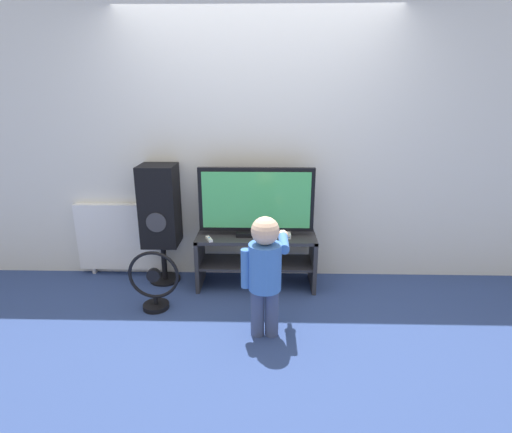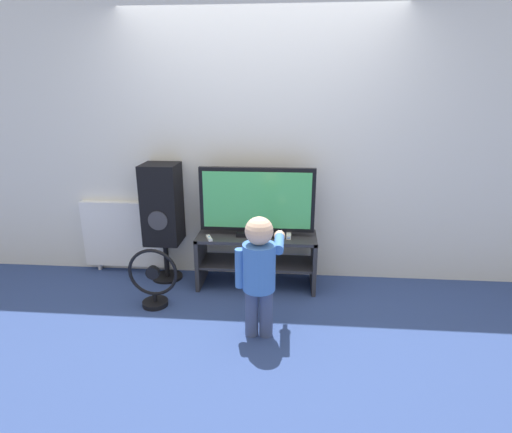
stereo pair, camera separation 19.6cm
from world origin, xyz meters
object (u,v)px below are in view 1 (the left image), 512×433
(game_console, at_px, (288,234))
(floor_fan, at_px, (154,283))
(child, at_px, (265,267))
(speaker_tower, at_px, (160,208))
(television, at_px, (256,202))
(remote_primary, at_px, (209,239))
(radiator, at_px, (119,237))

(game_console, xyz_separation_m, floor_fan, (-1.15, -0.44, -0.29))
(child, bearing_deg, speaker_tower, 137.99)
(television, bearing_deg, game_console, -7.44)
(game_console, distance_m, floor_fan, 1.27)
(game_console, bearing_deg, remote_primary, -170.31)
(speaker_tower, bearing_deg, remote_primary, -24.03)
(remote_primary, height_order, floor_fan, remote_primary)
(speaker_tower, height_order, radiator, speaker_tower)
(television, bearing_deg, child, -84.10)
(remote_primary, relative_size, speaker_tower, 0.12)
(television, xyz_separation_m, remote_primary, (-0.42, -0.16, -0.30))
(speaker_tower, height_order, floor_fan, speaker_tower)
(floor_fan, bearing_deg, child, -20.73)
(game_console, distance_m, child, 0.83)
(game_console, distance_m, radiator, 1.70)
(floor_fan, height_order, radiator, radiator)
(television, height_order, speaker_tower, speaker_tower)
(child, distance_m, floor_fan, 1.06)
(television, xyz_separation_m, speaker_tower, (-0.90, 0.05, -0.07))
(remote_primary, bearing_deg, radiator, 159.42)
(game_console, xyz_separation_m, radiator, (-1.68, 0.24, -0.13))
(remote_primary, distance_m, radiator, 1.03)
(remote_primary, xyz_separation_m, floor_fan, (-0.43, -0.32, -0.28))
(game_console, xyz_separation_m, speaker_tower, (-1.20, 0.09, 0.22))
(radiator, bearing_deg, speaker_tower, -16.88)
(television, bearing_deg, speaker_tower, 176.58)
(television, height_order, child, television)
(television, distance_m, child, 0.88)
(game_console, xyz_separation_m, remote_primary, (-0.72, -0.12, -0.01))
(television, xyz_separation_m, radiator, (-1.38, 0.20, -0.42))
(remote_primary, height_order, radiator, radiator)
(remote_primary, distance_m, child, 0.85)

